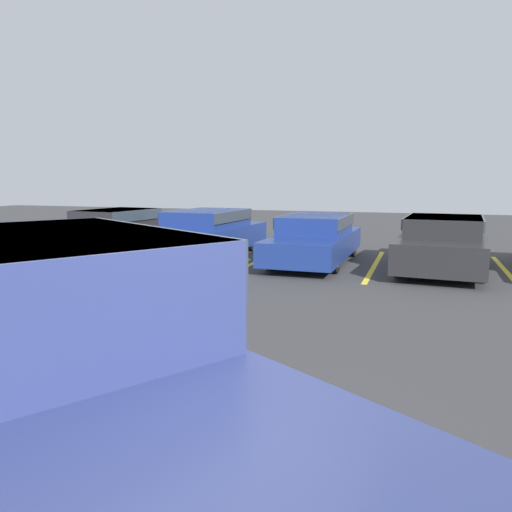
# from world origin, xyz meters

# --- Properties ---
(ground_plane) EXTENTS (60.00, 60.00, 0.00)m
(ground_plane) POSITION_xyz_m (0.00, 0.00, 0.00)
(ground_plane) COLOR #38383A
(stall_stripe_a) EXTENTS (0.12, 4.79, 0.01)m
(stall_stripe_a) POSITION_xyz_m (-8.29, 9.70, 0.00)
(stall_stripe_a) COLOR yellow
(stall_stripe_a) RESTS_ON ground_plane
(stall_stripe_b) EXTENTS (0.12, 4.79, 0.01)m
(stall_stripe_b) POSITION_xyz_m (-5.34, 9.70, 0.00)
(stall_stripe_b) COLOR yellow
(stall_stripe_b) RESTS_ON ground_plane
(stall_stripe_c) EXTENTS (0.12, 4.79, 0.01)m
(stall_stripe_c) POSITION_xyz_m (-2.40, 9.70, 0.00)
(stall_stripe_c) COLOR yellow
(stall_stripe_c) RESTS_ON ground_plane
(stall_stripe_d) EXTENTS (0.12, 4.79, 0.01)m
(stall_stripe_d) POSITION_xyz_m (0.55, 9.70, 0.00)
(stall_stripe_d) COLOR yellow
(stall_stripe_d) RESTS_ON ground_plane
(stall_stripe_e) EXTENTS (0.12, 4.79, 0.01)m
(stall_stripe_e) POSITION_xyz_m (3.50, 9.70, 0.00)
(stall_stripe_e) COLOR yellow
(stall_stripe_e) RESTS_ON ground_plane
(pickup_truck) EXTENTS (5.93, 4.77, 1.78)m
(pickup_truck) POSITION_xyz_m (-0.39, -0.69, 0.88)
(pickup_truck) COLOR navy
(pickup_truck) RESTS_ON ground_plane
(parked_sedan_a) EXTENTS (2.18, 4.44, 1.24)m
(parked_sedan_a) POSITION_xyz_m (-6.76, 9.58, 0.66)
(parked_sedan_a) COLOR #232326
(parked_sedan_a) RESTS_ON ground_plane
(parked_sedan_b) EXTENTS (2.06, 4.76, 1.26)m
(parked_sedan_b) POSITION_xyz_m (-4.01, 9.82, 0.67)
(parked_sedan_b) COLOR navy
(parked_sedan_b) RESTS_ON ground_plane
(parked_sedan_c) EXTENTS (1.77, 4.57, 1.20)m
(parked_sedan_c) POSITION_xyz_m (-0.95, 9.70, 0.64)
(parked_sedan_c) COLOR navy
(parked_sedan_c) RESTS_ON ground_plane
(parked_sedan_d) EXTENTS (2.19, 4.61, 1.24)m
(parked_sedan_d) POSITION_xyz_m (2.10, 9.66, 0.66)
(parked_sedan_d) COLOR #232326
(parked_sedan_d) RESTS_ON ground_plane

